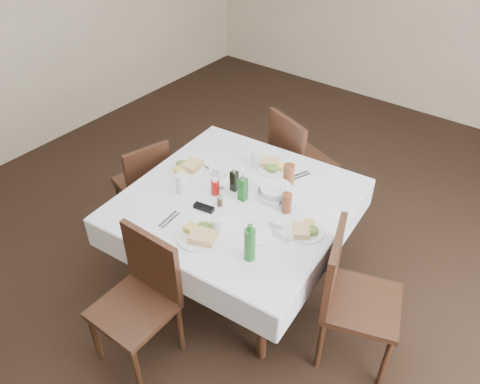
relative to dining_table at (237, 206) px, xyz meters
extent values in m
plane|color=black|center=(0.10, 0.03, -0.69)|extent=(7.00, 7.00, 0.00)
cylinder|color=black|center=(-0.48, -0.57, -0.33)|extent=(0.06, 0.06, 0.72)
cylinder|color=black|center=(-0.57, 0.48, -0.33)|extent=(0.06, 0.06, 0.72)
cylinder|color=black|center=(0.57, -0.48, -0.33)|extent=(0.06, 0.06, 0.72)
cylinder|color=black|center=(0.48, 0.57, -0.33)|extent=(0.06, 0.06, 0.72)
cube|color=black|center=(0.00, 0.00, 0.05)|extent=(1.42, 1.42, 0.03)
cube|color=white|center=(0.00, 0.00, 0.07)|extent=(1.56, 1.56, 0.01)
cube|color=white|center=(-0.06, 0.72, -0.04)|extent=(1.45, 0.13, 0.22)
cube|color=white|center=(0.06, -0.72, -0.04)|extent=(1.45, 0.13, 0.22)
cube|color=white|center=(0.72, 0.06, -0.04)|extent=(0.13, 1.45, 0.22)
cube|color=white|center=(-0.72, -0.06, -0.04)|extent=(0.13, 1.45, 0.22)
cube|color=black|center=(-0.07, 1.05, -0.22)|extent=(0.58, 0.58, 0.04)
cube|color=black|center=(-0.14, 0.85, 0.02)|extent=(0.44, 0.20, 0.50)
cylinder|color=black|center=(0.18, 1.16, -0.46)|extent=(0.04, 0.04, 0.46)
cylinder|color=black|center=(0.04, 0.79, -0.46)|extent=(0.04, 0.04, 0.46)
cylinder|color=black|center=(-0.19, 1.30, -0.46)|extent=(0.04, 0.04, 0.46)
cylinder|color=black|center=(-0.32, 0.93, -0.46)|extent=(0.04, 0.04, 0.46)
cube|color=black|center=(-0.08, -0.95, -0.24)|extent=(0.44, 0.44, 0.04)
cube|color=black|center=(-0.08, -0.75, 0.00)|extent=(0.44, 0.04, 0.48)
cylinder|color=black|center=(-0.27, -1.14, -0.46)|extent=(0.04, 0.04, 0.45)
cylinder|color=black|center=(-0.27, -0.76, -0.46)|extent=(0.04, 0.04, 0.45)
cylinder|color=black|center=(0.11, -1.14, -0.46)|extent=(0.04, 0.04, 0.45)
cylinder|color=black|center=(0.11, -0.76, -0.46)|extent=(0.04, 0.04, 0.45)
cube|color=black|center=(1.02, -0.07, -0.22)|extent=(0.58, 0.58, 0.04)
cube|color=black|center=(0.82, -0.14, 0.03)|extent=(0.18, 0.45, 0.50)
cylinder|color=black|center=(1.27, -0.20, -0.46)|extent=(0.04, 0.04, 0.47)
cylinder|color=black|center=(0.90, -0.32, -0.46)|extent=(0.04, 0.04, 0.47)
cylinder|color=black|center=(1.15, 0.18, -0.46)|extent=(0.04, 0.04, 0.47)
cylinder|color=black|center=(0.77, 0.05, -0.46)|extent=(0.04, 0.04, 0.47)
cube|color=black|center=(-1.06, 0.05, -0.29)|extent=(0.49, 0.49, 0.04)
cube|color=black|center=(-0.89, 0.00, -0.08)|extent=(0.14, 0.39, 0.43)
cylinder|color=black|center=(-1.18, 0.26, -0.49)|extent=(0.03, 0.03, 0.40)
cylinder|color=black|center=(-0.85, 0.16, -0.49)|extent=(0.03, 0.03, 0.40)
cylinder|color=black|center=(-1.27, -0.07, -0.49)|extent=(0.03, 0.03, 0.40)
cylinder|color=black|center=(-0.95, -0.16, -0.49)|extent=(0.03, 0.03, 0.40)
cylinder|color=white|center=(0.00, 0.45, 0.08)|extent=(0.26, 0.26, 0.01)
cube|color=tan|center=(-0.04, 0.46, 0.11)|extent=(0.17, 0.16, 0.04)
cube|color=#DCBB53|center=(0.05, 0.46, 0.10)|extent=(0.10, 0.08, 0.03)
ellipsoid|color=#376E25|center=(0.01, 0.41, 0.11)|extent=(0.10, 0.09, 0.04)
cylinder|color=white|center=(0.05, -0.45, 0.08)|extent=(0.29, 0.29, 0.02)
cube|color=tan|center=(0.09, -0.47, 0.11)|extent=(0.19, 0.17, 0.05)
cube|color=#DCBB53|center=(-0.01, -0.45, 0.11)|extent=(0.10, 0.08, 0.04)
ellipsoid|color=#376E25|center=(0.05, -0.40, 0.11)|extent=(0.11, 0.10, 0.05)
cylinder|color=white|center=(0.55, -0.01, 0.08)|extent=(0.24, 0.24, 0.01)
cube|color=tan|center=(0.54, -0.05, 0.11)|extent=(0.15, 0.16, 0.04)
cube|color=#DCBB53|center=(0.54, 0.03, 0.10)|extent=(0.08, 0.09, 0.03)
ellipsoid|color=#376E25|center=(0.59, 0.00, 0.11)|extent=(0.09, 0.08, 0.04)
cylinder|color=white|center=(-0.50, 0.03, 0.08)|extent=(0.28, 0.28, 0.01)
cube|color=tan|center=(-0.47, 0.07, 0.11)|extent=(0.14, 0.16, 0.05)
cube|color=#DCBB53|center=(-0.51, -0.02, 0.11)|extent=(0.09, 0.10, 0.04)
ellipsoid|color=#376E25|center=(-0.55, 0.04, 0.11)|extent=(0.10, 0.09, 0.05)
cylinder|color=white|center=(-0.30, 0.32, 0.08)|extent=(0.14, 0.14, 0.01)
cylinder|color=white|center=(0.34, -0.22, 0.08)|extent=(0.17, 0.17, 0.01)
cylinder|color=silver|center=(-0.12, 0.39, 0.15)|extent=(0.08, 0.08, 0.15)
cylinder|color=silver|center=(0.11, -0.36, 0.13)|extent=(0.06, 0.06, 0.12)
cylinder|color=silver|center=(0.32, 0.15, 0.14)|extent=(0.08, 0.08, 0.14)
cylinder|color=silver|center=(-0.35, -0.18, 0.15)|extent=(0.08, 0.08, 0.15)
cylinder|color=brown|center=(0.20, 0.34, 0.16)|extent=(0.08, 0.08, 0.17)
cylinder|color=brown|center=(0.34, 0.09, 0.14)|extent=(0.07, 0.07, 0.14)
cylinder|color=silver|center=(0.20, 0.18, 0.09)|extent=(0.24, 0.24, 0.04)
cylinder|color=white|center=(0.20, 0.18, 0.13)|extent=(0.22, 0.22, 0.05)
cube|color=black|center=(-0.07, 0.06, 0.15)|extent=(0.05, 0.05, 0.15)
cone|color=silver|center=(-0.07, 0.06, 0.25)|extent=(0.03, 0.03, 0.04)
cube|color=#1A6623|center=(0.04, 0.01, 0.16)|extent=(0.05, 0.05, 0.17)
cone|color=silver|center=(0.04, 0.01, 0.27)|extent=(0.03, 0.03, 0.05)
cylinder|color=#9E140E|center=(-0.15, -0.05, 0.13)|extent=(0.06, 0.06, 0.11)
cylinder|color=white|center=(-0.15, -0.05, 0.19)|extent=(0.04, 0.04, 0.02)
cylinder|color=white|center=(-0.10, -0.05, 0.10)|extent=(0.03, 0.03, 0.06)
cylinder|color=silver|center=(-0.10, -0.05, 0.14)|extent=(0.03, 0.03, 0.01)
cylinder|color=#3E301E|center=(-0.04, -0.14, 0.11)|extent=(0.04, 0.04, 0.07)
cylinder|color=silver|center=(-0.04, -0.14, 0.15)|extent=(0.04, 0.04, 0.01)
cylinder|color=white|center=(-0.27, 0.12, 0.08)|extent=(0.12, 0.12, 0.01)
cylinder|color=white|center=(-0.27, 0.12, 0.12)|extent=(0.07, 0.07, 0.08)
cylinder|color=black|center=(-0.27, 0.12, 0.15)|extent=(0.06, 0.06, 0.01)
torus|color=white|center=(-0.23, 0.14, 0.12)|extent=(0.05, 0.04, 0.05)
cube|color=black|center=(-0.10, -0.23, 0.09)|extent=(0.15, 0.07, 0.03)
cylinder|color=#1A6623|center=(0.40, -0.41, 0.18)|extent=(0.07, 0.07, 0.22)
cylinder|color=#1A6623|center=(0.40, -0.41, 0.31)|extent=(0.03, 0.03, 0.04)
cube|color=white|center=(0.38, -0.08, 0.09)|extent=(0.09, 0.06, 0.04)
cube|color=pink|center=(0.38, -0.08, 0.10)|extent=(0.07, 0.05, 0.02)
cube|color=silver|center=(0.19, 0.47, 0.08)|extent=(0.09, 0.19, 0.01)
cube|color=silver|center=(0.22, 0.46, 0.08)|extent=(0.09, 0.19, 0.01)
cube|color=silver|center=(-0.20, -0.45, 0.08)|extent=(0.03, 0.18, 0.01)
cube|color=silver|center=(-0.23, -0.45, 0.08)|extent=(0.03, 0.18, 0.01)
cube|color=silver|center=(0.45, -0.16, 0.08)|extent=(0.16, 0.03, 0.01)
cube|color=silver|center=(0.45, -0.14, 0.08)|extent=(0.16, 0.03, 0.01)
cube|color=silver|center=(-0.46, 0.16, 0.08)|extent=(0.17, 0.05, 0.01)
cube|color=silver|center=(-0.47, 0.14, 0.08)|extent=(0.17, 0.05, 0.01)
camera|label=1|loc=(1.54, -2.01, 2.08)|focal=35.00mm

